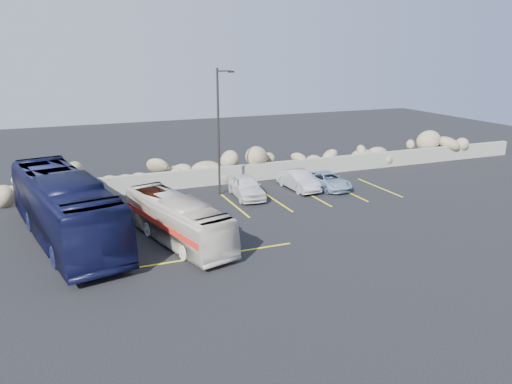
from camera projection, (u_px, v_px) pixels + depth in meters
name	position (u px, v px, depth m)	size (l,w,h in m)	color
ground	(233.00, 254.00, 22.96)	(90.00, 90.00, 0.00)	black
seawall	(172.00, 180.00, 33.46)	(60.00, 0.40, 1.20)	gray
riprap_pile	(168.00, 166.00, 34.33)	(54.00, 2.80, 2.60)	#907D5E
parking_lines	(275.00, 208.00, 29.60)	(18.16, 9.36, 0.01)	yellow
lamppost	(219.00, 129.00, 31.14)	(1.14, 0.18, 8.00)	#2A2825
vintage_bus	(177.00, 220.00, 24.16)	(1.90, 8.12, 2.26)	silver
tour_coach	(65.00, 207.00, 24.26)	(2.81, 12.03, 3.35)	black
car_a	(246.00, 186.00, 31.60)	(1.66, 4.12, 1.40)	silver
car_b	(298.00, 180.00, 33.32)	(1.36, 3.91, 1.29)	#B6B6BB
car_d	(328.00, 181.00, 33.61)	(1.81, 3.91, 1.09)	#839FBA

